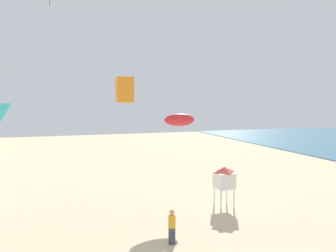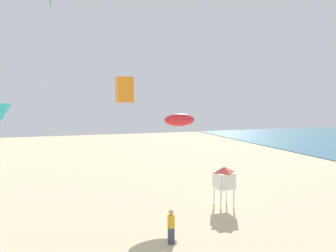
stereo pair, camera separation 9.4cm
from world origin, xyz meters
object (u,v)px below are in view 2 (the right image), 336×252
at_px(kite_flyer, 171,225).
at_px(kite_orange_box, 124,90).
at_px(kite_red_parafoil, 179,120).
at_px(lifeguard_stand, 224,178).

relative_size(kite_flyer, kite_orange_box, 1.03).
height_order(kite_flyer, kite_orange_box, kite_orange_box).
bearing_deg(kite_red_parafoil, kite_orange_box, -166.83).
bearing_deg(lifeguard_stand, kite_orange_box, 160.53).
distance_m(lifeguard_stand, kite_orange_box, 8.43).
relative_size(kite_flyer, lifeguard_stand, 0.64).
distance_m(kite_flyer, kite_red_parafoil, 8.80).
bearing_deg(kite_orange_box, kite_red_parafoil, 13.17).
bearing_deg(kite_orange_box, lifeguard_stand, -21.60).
height_order(kite_red_parafoil, kite_orange_box, kite_orange_box).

